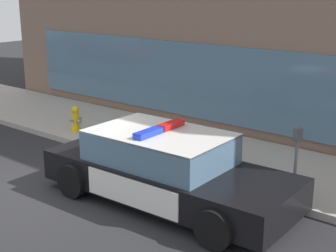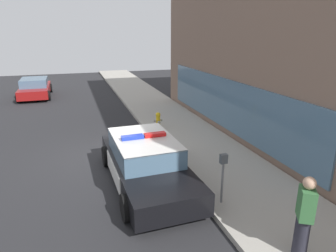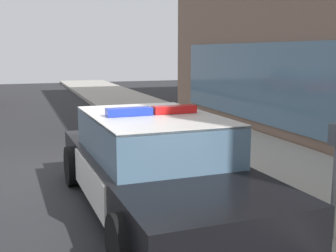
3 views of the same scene
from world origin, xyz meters
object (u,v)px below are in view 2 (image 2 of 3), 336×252
(fire_hydrant, at_px, (158,120))
(car_far_lane, at_px, (35,88))
(parking_meter, at_px, (223,169))
(pedestrian_on_sidewalk, at_px, (304,217))
(police_cruiser, at_px, (146,161))

(fire_hydrant, distance_m, car_far_lane, 11.54)
(parking_meter, bearing_deg, car_far_lane, -160.28)
(car_far_lane, relative_size, pedestrian_on_sidewalk, 2.60)
(fire_hydrant, xyz_separation_m, parking_meter, (6.52, -0.19, 0.58))
(fire_hydrant, relative_size, pedestrian_on_sidewalk, 0.42)
(car_far_lane, bearing_deg, police_cruiser, -163.61)
(fire_hydrant, height_order, pedestrian_on_sidewalk, pedestrian_on_sidewalk)
(fire_hydrant, relative_size, parking_meter, 0.54)
(fire_hydrant, relative_size, car_far_lane, 0.16)
(parking_meter, bearing_deg, pedestrian_on_sidewalk, 14.09)
(fire_hydrant, bearing_deg, car_far_lane, -148.38)
(police_cruiser, distance_m, pedestrian_on_sidewalk, 4.64)
(pedestrian_on_sidewalk, height_order, parking_meter, pedestrian_on_sidewalk)
(police_cruiser, relative_size, fire_hydrant, 6.94)
(police_cruiser, relative_size, car_far_lane, 1.13)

